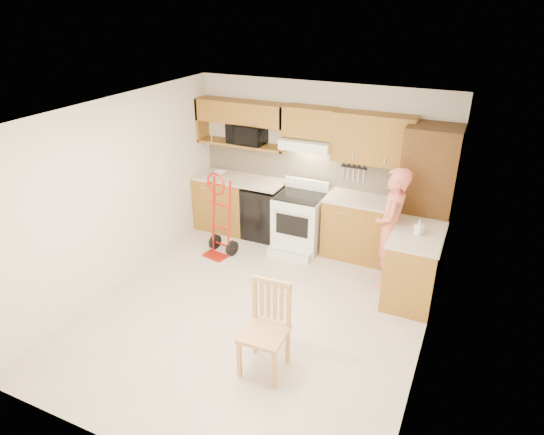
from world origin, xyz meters
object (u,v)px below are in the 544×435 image
Objects in this scene: person at (391,229)px; range at (298,219)px; hand_truck at (218,219)px; dining_chair at (264,331)px; microwave at (247,133)px.

range is at bearing -110.48° from person.
dining_chair is at bearing -37.13° from hand_truck.
microwave reaches higher than range.
range is (1.03, -0.34, -1.13)m from microwave.
microwave reaches higher than dining_chair.
hand_truck is (-1.02, -0.66, 0.07)m from range.
microwave is 0.58× the size of dining_chair.
person is 1.68× the size of dining_chair.
person is 2.51m from hand_truck.
hand_truck is 2.57m from dining_chair.
person is (2.48, -0.74, -0.81)m from microwave.
person is at bearing 17.90° from hand_truck.
range is 2.68m from dining_chair.
microwave is 2.72m from person.
microwave is 0.55× the size of range.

